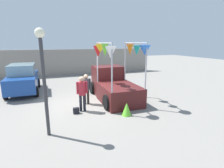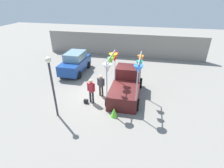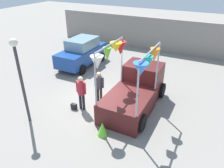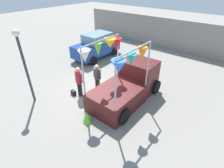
{
  "view_description": "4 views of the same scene",
  "coord_description": "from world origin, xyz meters",
  "views": [
    {
      "loc": [
        -1.94,
        -8.91,
        3.25
      ],
      "look_at": [
        1.09,
        -0.61,
        1.15
      ],
      "focal_mm": 28.0,
      "sensor_mm": 36.0,
      "label": 1
    },
    {
      "loc": [
        2.91,
        -10.39,
        6.61
      ],
      "look_at": [
        0.71,
        -0.24,
        1.18
      ],
      "focal_mm": 28.0,
      "sensor_mm": 36.0,
      "label": 2
    },
    {
      "loc": [
        4.7,
        -8.09,
        5.94
      ],
      "look_at": [
        0.67,
        -0.18,
        1.28
      ],
      "focal_mm": 35.0,
      "sensor_mm": 36.0,
      "label": 3
    },
    {
      "loc": [
        5.77,
        -5.96,
        5.59
      ],
      "look_at": [
        1.28,
        -0.42,
        1.2
      ],
      "focal_mm": 28.0,
      "sensor_mm": 36.0,
      "label": 4
    }
  ],
  "objects": [
    {
      "name": "parked_car",
      "position": [
        -3.59,
        3.65,
        0.94
      ],
      "size": [
        1.88,
        4.0,
        1.88
      ],
      "color": "navy",
      "rests_on": "ground"
    },
    {
      "name": "person_vendor",
      "position": [
        -0.15,
        0.04,
        0.98
      ],
      "size": [
        0.53,
        0.34,
        1.62
      ],
      "color": "#2D2823",
      "rests_on": "ground"
    },
    {
      "name": "vendor_truck",
      "position": [
        1.56,
        0.56,
        0.92
      ],
      "size": [
        2.41,
        4.1,
        3.26
      ],
      "color": "#4C1919",
      "rests_on": "ground"
    },
    {
      "name": "handbag",
      "position": [
        -0.89,
        -1.13,
        0.14
      ],
      "size": [
        0.28,
        0.16,
        0.28
      ],
      "primitive_type": "cube",
      "color": "black",
      "rests_on": "ground"
    },
    {
      "name": "ground_plane",
      "position": [
        0.0,
        0.0,
        0.0
      ],
      "size": [
        60.0,
        60.0,
        0.0
      ],
      "primitive_type": "plane",
      "color": "gray"
    },
    {
      "name": "brick_boundary_wall",
      "position": [
        0.0,
        9.19,
        1.3
      ],
      "size": [
        18.0,
        0.36,
        2.6
      ],
      "primitive_type": "cube",
      "color": "gray",
      "rests_on": "ground"
    },
    {
      "name": "street_lamp",
      "position": [
        -2.12,
        -2.75,
        2.44
      ],
      "size": [
        0.32,
        0.32,
        3.71
      ],
      "color": "#333338",
      "rests_on": "ground"
    },
    {
      "name": "person_customer",
      "position": [
        -0.54,
        -0.93,
        1.03
      ],
      "size": [
        0.53,
        0.34,
        1.71
      ],
      "color": "black",
      "rests_on": "ground"
    },
    {
      "name": "folded_kite_bundle_lime",
      "position": [
        1.24,
        -2.14,
        0.3
      ],
      "size": [
        0.58,
        0.58,
        0.6
      ],
      "primitive_type": "cone",
      "rotation": [
        0.0,
        0.0,
        0.41
      ],
      "color": "#66CC33",
      "rests_on": "ground"
    }
  ]
}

